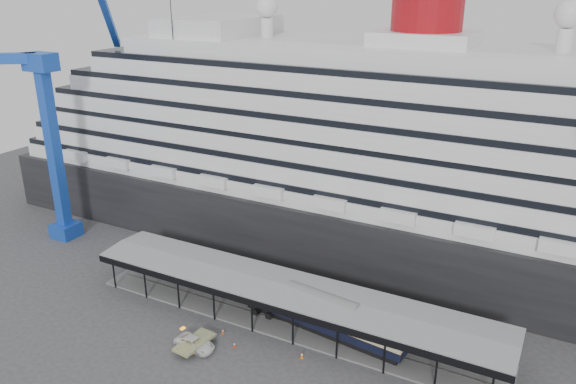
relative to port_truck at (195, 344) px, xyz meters
The scene contains 9 objects.
ground 8.98m from the port_truck, 36.91° to the left, with size 200.00×200.00×0.00m, color #39393C.
cruise_ship 41.95m from the port_truck, 79.08° to the left, with size 130.00×30.00×43.90m.
platform_canopy 12.72m from the port_truck, 55.39° to the left, with size 56.00×9.18×5.30m.
crane_blue 45.46m from the port_truck, 157.14° to the left, with size 22.63×19.19×47.60m.
port_truck is the anchor object (origin of this frame).
pullman_carriage 15.96m from the port_truck, 40.94° to the left, with size 22.94×5.65×22.34m.
traffic_cone_left 4.32m from the port_truck, 72.83° to the left, with size 0.36×0.36×0.69m.
traffic_cone_mid 4.77m from the port_truck, 31.68° to the left, with size 0.35×0.35×0.67m.
traffic_cone_right 13.01m from the port_truck, 19.72° to the left, with size 0.49×0.49×0.80m.
Camera 1 is at (29.18, -50.23, 41.80)m, focal length 35.00 mm.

